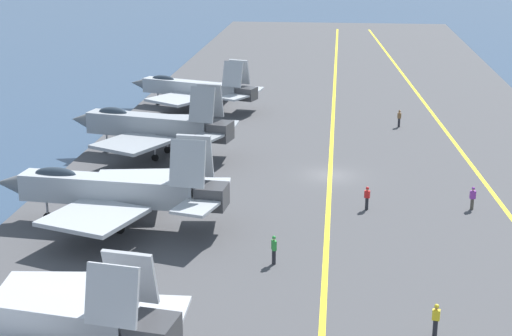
% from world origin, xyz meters
% --- Properties ---
extents(ground_plane, '(2000.00, 2000.00, 0.00)m').
position_xyz_m(ground_plane, '(0.00, 0.00, 0.00)').
color(ground_plane, '#2D425B').
extents(carrier_deck, '(212.71, 44.72, 0.40)m').
position_xyz_m(carrier_deck, '(0.00, 0.00, 0.20)').
color(carrier_deck, '#424244').
rests_on(carrier_deck, ground).
extents(deck_stripe_foul_line, '(191.08, 12.54, 0.01)m').
position_xyz_m(deck_stripe_foul_line, '(0.00, -12.30, 0.40)').
color(deck_stripe_foul_line, yellow).
rests_on(deck_stripe_foul_line, carrier_deck).
extents(deck_stripe_centerline, '(191.44, 0.36, 0.01)m').
position_xyz_m(deck_stripe_centerline, '(0.00, 0.00, 0.40)').
color(deck_stripe_centerline, yellow).
rests_on(deck_stripe_centerline, carrier_deck).
extents(parked_jet_nearest, '(12.82, 16.80, 6.20)m').
position_xyz_m(parked_jet_nearest, '(-31.10, 14.17, 3.06)').
color(parked_jet_nearest, '#A8AAAF').
rests_on(parked_jet_nearest, carrier_deck).
extents(parked_jet_second, '(13.64, 16.57, 6.57)m').
position_xyz_m(parked_jet_second, '(-12.98, 14.51, 2.98)').
color(parked_jet_second, '#9EA3A8').
rests_on(parked_jet_second, carrier_deck).
extents(parked_jet_third, '(13.90, 15.47, 6.74)m').
position_xyz_m(parked_jet_third, '(3.90, 15.81, 3.18)').
color(parked_jet_third, gray).
rests_on(parked_jet_third, carrier_deck).
extents(parked_jet_fourth, '(12.97, 15.85, 5.81)m').
position_xyz_m(parked_jet_fourth, '(23.02, 15.53, 2.65)').
color(parked_jet_fourth, '#9EA3A8').
rests_on(parked_jet_fourth, carrier_deck).
extents(crew_green_vest, '(0.44, 0.36, 1.85)m').
position_xyz_m(crew_green_vest, '(-18.19, 3.12, 1.42)').
color(crew_green_vest, '#232328').
rests_on(crew_green_vest, carrier_deck).
extents(crew_brown_vest, '(0.27, 0.39, 1.78)m').
position_xyz_m(crew_brown_vest, '(16.89, -6.72, 1.38)').
color(crew_brown_vest, '#232328').
rests_on(crew_brown_vest, carrier_deck).
extents(crew_red_vest, '(0.35, 0.44, 1.75)m').
position_xyz_m(crew_red_vest, '(-7.96, -2.75, 1.36)').
color(crew_red_vest, '#232328').
rests_on(crew_red_vest, carrier_deck).
extents(crew_yellow_vest, '(0.33, 0.42, 1.77)m').
position_xyz_m(crew_yellow_vest, '(-26.02, -5.62, 1.37)').
color(crew_yellow_vest, '#232328').
rests_on(crew_yellow_vest, carrier_deck).
extents(crew_purple_vest, '(0.35, 0.43, 1.72)m').
position_xyz_m(crew_purple_vest, '(-7.12, -10.33, 1.34)').
color(crew_purple_vest, '#4C473D').
rests_on(crew_purple_vest, carrier_deck).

